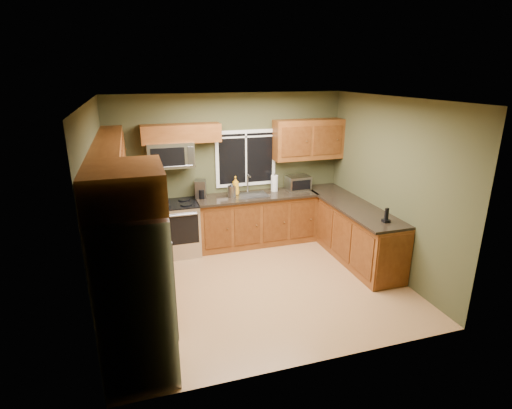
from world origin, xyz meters
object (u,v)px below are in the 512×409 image
microwave (170,155)px  cordless_phone (386,218)px  coffee_maker (201,190)px  soap_bottle_a (236,186)px  toaster_oven (298,183)px  kettle (232,191)px  refrigerator (136,293)px  soap_bottle_c (233,190)px  range (176,228)px  paper_towel_roll (274,183)px

microwave → cordless_phone: microwave is taller
coffee_maker → soap_bottle_a: size_ratio=0.92×
soap_bottle_a → cordless_phone: (1.76, -1.99, -0.10)m
toaster_oven → cordless_phone: (0.58, -1.94, -0.07)m
coffee_maker → kettle: bearing=-16.2°
refrigerator → soap_bottle_a: 3.42m
soap_bottle_a → soap_bottle_c: 0.09m
range → soap_bottle_c: 1.20m
microwave → range: bearing=-90.0°
kettle → paper_towel_roll: paper_towel_roll is taller
cordless_phone → soap_bottle_a: bearing=131.5°
refrigerator → coffee_maker: size_ratio=5.87×
toaster_oven → kettle: bearing=-175.9°
paper_towel_roll → soap_bottle_c: size_ratio=1.73×
soap_bottle_c → cordless_phone: (1.82, -2.00, -0.03)m
refrigerator → range: 2.89m
soap_bottle_a → kettle: bearing=-126.6°
toaster_oven → coffee_maker: bearing=178.1°
coffee_maker → soap_bottle_a: soap_bottle_a is taller
refrigerator → cordless_phone: bearing=14.4°
refrigerator → microwave: size_ratio=2.37×
soap_bottle_c → paper_towel_roll: bearing=0.5°
microwave → paper_towel_roll: 1.95m
microwave → cordless_phone: (2.87, -2.00, -0.72)m
coffee_maker → cordless_phone: 3.12m
paper_towel_roll → soap_bottle_c: paper_towel_roll is taller
toaster_oven → coffee_maker: 1.81m
paper_towel_roll → soap_bottle_a: bearing=-179.0°
range → cordless_phone: (2.87, -1.86, 0.54)m
soap_bottle_c → toaster_oven: bearing=-2.6°
kettle → soap_bottle_c: kettle is taller
coffee_maker → kettle: coffee_maker is taller
microwave → coffee_maker: size_ratio=2.48×
cordless_phone → range: bearing=147.1°
paper_towel_roll → coffee_maker: bearing=-179.8°
microwave → paper_towel_roll: (1.85, 0.01, -0.64)m
paper_towel_roll → soap_bottle_c: bearing=-179.5°
refrigerator → coffee_maker: bearing=68.1°
cordless_phone → paper_towel_roll: bearing=117.0°
coffee_maker → refrigerator: bearing=-111.9°
refrigerator → paper_towel_roll: refrigerator is taller
microwave → soap_bottle_a: 1.27m
range → coffee_maker: size_ratio=3.06×
range → toaster_oven: size_ratio=2.18×
refrigerator → microwave: microwave is taller
paper_towel_roll → cordless_phone: size_ratio=1.50×
range → toaster_oven: bearing=2.1°
range → paper_towel_roll: 1.95m
microwave → cordless_phone: bearing=-34.8°
microwave → soap_bottle_c: size_ratio=4.04×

